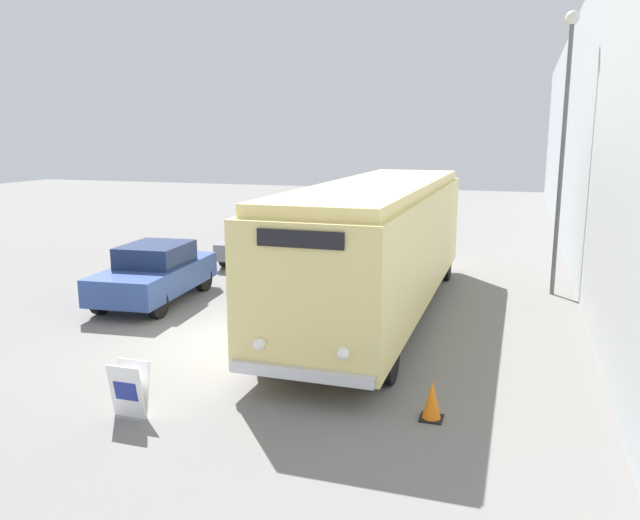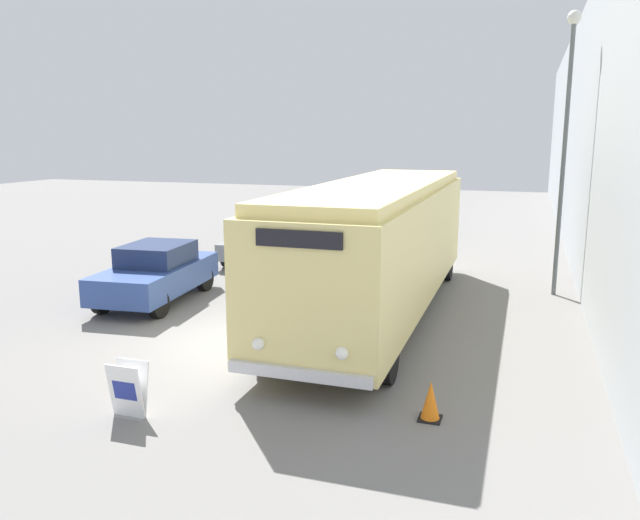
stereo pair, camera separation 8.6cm
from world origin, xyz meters
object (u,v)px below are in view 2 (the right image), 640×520
parked_car_mid (262,241)px  parked_car_distant (343,205)px  streetlamp (567,120)px  vintage_bus (380,241)px  parked_car_near (156,273)px  sign_board (128,391)px  traffic_cone (431,401)px  parked_car_far (306,219)px

parked_car_mid → parked_car_distant: parked_car_distant is taller
streetlamp → parked_car_mid: size_ratio=1.84×
parked_car_distant → parked_car_mid: bearing=-86.7°
vintage_bus → parked_car_near: vintage_bus is taller
vintage_bus → sign_board: vintage_bus is taller
parked_car_near → traffic_cone: parked_car_near is taller
sign_board → parked_car_distant: (-3.55, 24.29, 0.29)m
parked_car_mid → parked_car_far: size_ratio=0.86×
streetlamp → parked_car_far: size_ratio=1.58×
parked_car_mid → traffic_cone: 13.33m
vintage_bus → parked_car_far: size_ratio=2.41×
sign_board → streetlamp: 13.15m
parked_car_far → parked_car_distant: (-0.16, 6.40, -0.05)m
streetlamp → parked_car_far: 13.18m
vintage_bus → traffic_cone: 6.14m
sign_board → parked_car_distant: parked_car_distant is taller
parked_car_distant → parked_car_near: bearing=-88.8°
traffic_cone → parked_car_mid: bearing=125.1°
parked_car_mid → streetlamp: bearing=-15.0°
traffic_cone → vintage_bus: bearing=111.1°
vintage_bus → streetlamp: 6.24m
sign_board → parked_car_distant: size_ratio=0.21×
streetlamp → parked_car_mid: (-9.78, 1.88, -4.10)m
streetlamp → parked_car_near: bearing=-157.9°
streetlamp → parked_car_far: (-10.09, 7.46, -4.03)m
vintage_bus → parked_car_near: (-5.96, -0.68, -1.06)m
parked_car_near → traffic_cone: size_ratio=6.79×
parked_car_far → traffic_cone: 18.31m
parked_car_distant → traffic_cone: size_ratio=6.73×
parked_car_distant → sign_board: bearing=-80.6°
parked_car_far → traffic_cone: (7.97, -16.48, -0.47)m
parked_car_mid → parked_car_distant: size_ratio=0.96×
streetlamp → parked_car_mid: bearing=169.1°
vintage_bus → parked_car_near: 6.09m
sign_board → parked_car_mid: size_ratio=0.22×
parked_car_near → traffic_cone: bearing=-36.2°
sign_board → parked_car_near: size_ratio=0.21×
parked_car_far → parked_car_distant: parked_car_far is taller
parked_car_near → parked_car_mid: parked_car_near is taller
streetlamp → parked_car_far: streetlamp is taller
sign_board → parked_car_mid: 12.69m
parked_car_mid → parked_car_near: bearing=-98.3°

